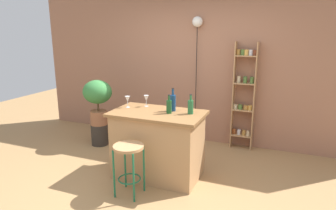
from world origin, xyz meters
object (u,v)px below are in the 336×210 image
Objects in this scene: bottle_spirits_clear at (191,106)px; bottle_olive_oil at (169,106)px; potted_plant at (98,97)px; wine_glass_left at (146,99)px; bottle_wine_red at (173,102)px; pendant_globe_light at (197,25)px; plant_stool at (100,134)px; bar_stool at (129,158)px; spice_shelf at (244,95)px; wine_glass_center at (127,99)px.

bottle_spirits_clear reaches higher than bottle_olive_oil.
potted_plant is 4.85× the size of wine_glass_left.
pendant_globe_light is at bearing 94.02° from bottle_wine_red.
pendant_globe_light is (1.52, 0.85, 1.21)m from potted_plant.
bar_stool is at bearing -44.04° from plant_stool.
bottle_olive_oil is 0.80× the size of bottle_wine_red.
potted_plant is 2.12m from pendant_globe_light.
wine_glass_left is (-0.44, 0.22, 0.02)m from bottle_olive_oil.
spice_shelf is at bearing 63.31° from bar_stool.
spice_shelf is 2.30× the size of potted_plant.
plant_stool is 0.17× the size of pendant_globe_light.
pendant_globe_light reaches higher than plant_stool.
bottle_olive_oil is at bearing -22.94° from plant_stool.
pendant_globe_light reaches higher than wine_glass_left.
spice_shelf reaches higher than wine_glass_left.
bottle_spirits_clear is at bearing -17.59° from plant_stool.
bottle_wine_red is 1.94× the size of wine_glass_left.
wine_glass_center is (-1.43, -1.42, 0.10)m from spice_shelf.
bottle_wine_red is (1.62, -0.55, 0.17)m from potted_plant.
potted_plant is 3.01× the size of bottle_spirits_clear.
plant_stool is 1.95m from bottle_olive_oil.
wine_glass_center is at bearing 174.33° from bottle_olive_oil.
wine_glass_center is at bearing -111.21° from pendant_globe_light.
bar_stool is 3.99× the size of wine_glass_center.
wine_glass_center is (-0.67, 0.07, 0.02)m from bottle_olive_oil.
potted_plant is at bearing 147.00° from wine_glass_center.
spice_shelf reaches higher than plant_stool.
wine_glass_center is at bearing -178.81° from bottle_spirits_clear.
spice_shelf reaches higher than bottle_spirits_clear.
bottle_olive_oil is 1.56× the size of wine_glass_center.
pendant_globe_light reaches higher than bottle_wine_red.
spice_shelf is 1.67m from bottle_olive_oil.
bottle_wine_red is at bearing 89.10° from bottle_olive_oil.
spice_shelf is 1.56m from bottle_wine_red.
spice_shelf is 5.75× the size of bottle_wine_red.
bar_stool is 1.73× the size of plant_stool.
bottle_wine_red reaches higher than potted_plant.
spice_shelf is at bearing -3.01° from pendant_globe_light.
potted_plant is 0.36× the size of pendant_globe_light.
potted_plant is 1.99m from bottle_spirits_clear.
spice_shelf is 11.15× the size of wine_glass_center.
pendant_globe_light is (0.57, 1.47, 1.04)m from wine_glass_center.
spice_shelf is 1.43m from pendant_globe_light.
wine_glass_left is at bearing 153.73° from bottle_olive_oil.
bottle_spirits_clear reaches higher than wine_glass_left.
wine_glass_left is at bearing -21.64° from potted_plant.
plant_stool is (-1.33, 1.29, -0.31)m from bar_stool.
bottle_wine_red reaches higher than bar_stool.
wine_glass_center reaches higher than bar_stool.
pendant_globe_light reaches higher than spice_shelf.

